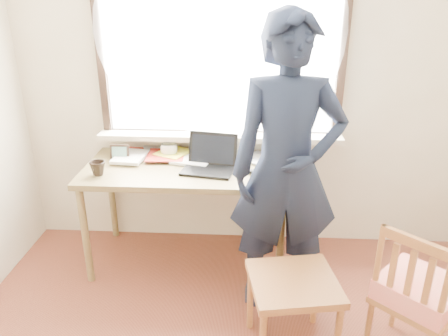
# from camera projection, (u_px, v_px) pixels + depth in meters

# --- Properties ---
(room_shell) EXTENTS (3.52, 4.02, 2.61)m
(room_shell) POSITION_uv_depth(u_px,v_px,m) (238.00, 98.00, 1.49)
(room_shell) COLOR beige
(room_shell) RESTS_ON ground
(desk) EXTENTS (1.46, 0.73, 0.78)m
(desk) POSITION_uv_depth(u_px,v_px,m) (186.00, 177.00, 3.18)
(desk) COLOR olive
(desk) RESTS_ON ground
(laptop) EXTENTS (0.40, 0.35, 0.24)m
(laptop) POSITION_uv_depth(u_px,v_px,m) (210.00, 161.00, 3.09)
(laptop) COLOR black
(laptop) RESTS_ON desk
(mug_white) EXTENTS (0.16, 0.16, 0.10)m
(mug_white) POSITION_uv_depth(u_px,v_px,m) (169.00, 150.00, 3.32)
(mug_white) COLOR white
(mug_white) RESTS_ON desk
(mug_dark) EXTENTS (0.13, 0.13, 0.10)m
(mug_dark) POSITION_uv_depth(u_px,v_px,m) (98.00, 168.00, 2.99)
(mug_dark) COLOR black
(mug_dark) RESTS_ON desk
(mouse) EXTENTS (0.09, 0.06, 0.03)m
(mouse) POSITION_uv_depth(u_px,v_px,m) (254.00, 171.00, 3.03)
(mouse) COLOR black
(mouse) RESTS_ON desk
(desk_clutter) EXTENTS (0.79, 0.48, 0.04)m
(desk_clutter) POSITION_uv_depth(u_px,v_px,m) (165.00, 155.00, 3.31)
(desk_clutter) COLOR teal
(desk_clutter) RESTS_ON desk
(book_a) EXTENTS (0.28, 0.32, 0.02)m
(book_a) POSITION_uv_depth(u_px,v_px,m) (146.00, 152.00, 3.39)
(book_a) COLOR white
(book_a) RESTS_ON desk
(book_b) EXTENTS (0.28, 0.29, 0.02)m
(book_b) POSITION_uv_depth(u_px,v_px,m) (248.00, 155.00, 3.34)
(book_b) COLOR white
(book_b) RESTS_ON desk
(picture_frame) EXTENTS (0.14, 0.02, 0.11)m
(picture_frame) POSITION_uv_depth(u_px,v_px,m) (120.00, 153.00, 3.25)
(picture_frame) COLOR black
(picture_frame) RESTS_ON desk
(work_chair) EXTENTS (0.55, 0.53, 0.49)m
(work_chair) POSITION_uv_depth(u_px,v_px,m) (293.00, 291.00, 2.44)
(work_chair) COLOR #9F6434
(work_chair) RESTS_ON ground
(side_chair) EXTENTS (0.55, 0.55, 0.86)m
(side_chair) POSITION_uv_depth(u_px,v_px,m) (417.00, 293.00, 2.36)
(side_chair) COLOR #9F6434
(side_chair) RESTS_ON ground
(person) EXTENTS (0.72, 0.49, 1.90)m
(person) POSITION_uv_depth(u_px,v_px,m) (287.00, 170.00, 2.67)
(person) COLOR black
(person) RESTS_ON ground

